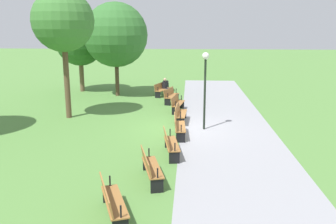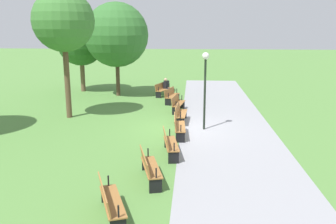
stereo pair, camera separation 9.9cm
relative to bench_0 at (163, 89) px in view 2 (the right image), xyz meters
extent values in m
plane|color=#54843D|center=(8.18, 1.54, -0.48)|extent=(120.00, 120.00, 0.00)
cube|color=#939399|center=(8.18, 3.65, -0.47)|extent=(31.04, 4.29, 0.01)
cube|color=#996633|center=(0.02, 0.07, -0.03)|extent=(1.89, 1.06, 0.04)
cube|color=#996633|center=(-0.05, -0.12, 0.21)|extent=(1.77, 0.75, 0.40)
cube|color=black|center=(-0.79, 0.37, -0.26)|extent=(0.19, 0.37, 0.43)
cylinder|color=black|center=(-0.78, 0.39, 0.13)|extent=(0.06, 0.06, 0.30)
cube|color=black|center=(0.84, -0.24, -0.26)|extent=(0.19, 0.37, 0.43)
cylinder|color=black|center=(0.84, -0.22, 0.13)|extent=(0.06, 0.06, 0.30)
cube|color=#996633|center=(2.29, 0.78, -0.03)|extent=(1.90, 0.89, 0.04)
cube|color=#996633|center=(2.24, 0.59, 0.21)|extent=(1.82, 0.57, 0.40)
cube|color=black|center=(1.45, 1.00, -0.26)|extent=(0.15, 0.38, 0.43)
cylinder|color=black|center=(1.46, 1.02, 0.13)|extent=(0.05, 0.05, 0.30)
cube|color=black|center=(3.13, 0.56, -0.26)|extent=(0.15, 0.38, 0.43)
cylinder|color=black|center=(3.14, 0.58, 0.13)|extent=(0.05, 0.05, 0.30)
cube|color=#996633|center=(4.62, 1.27, -0.03)|extent=(1.90, 0.72, 0.04)
cube|color=#996633|center=(4.59, 1.07, 0.21)|extent=(1.85, 0.39, 0.40)
cube|color=black|center=(3.76, 1.40, -0.26)|extent=(0.12, 0.38, 0.43)
cylinder|color=black|center=(3.77, 1.42, 0.13)|extent=(0.05, 0.05, 0.30)
cube|color=black|center=(5.48, 1.13, -0.26)|extent=(0.12, 0.38, 0.43)
cylinder|color=black|center=(5.48, 1.15, 0.13)|extent=(0.05, 0.05, 0.30)
cube|color=#996633|center=(6.99, 1.51, -0.03)|extent=(1.87, 0.53, 0.04)
cube|color=#996633|center=(6.98, 1.31, 0.21)|extent=(1.86, 0.20, 0.40)
cube|color=black|center=(6.12, 1.55, -0.26)|extent=(0.08, 0.38, 0.43)
cylinder|color=black|center=(6.12, 1.57, 0.13)|extent=(0.05, 0.05, 0.30)
cube|color=black|center=(7.85, 1.46, -0.26)|extent=(0.08, 0.38, 0.43)
cylinder|color=black|center=(7.85, 1.48, 0.13)|extent=(0.05, 0.05, 0.30)
cube|color=#996633|center=(9.37, 1.51, -0.03)|extent=(1.87, 0.53, 0.04)
cube|color=#996633|center=(9.38, 1.31, 0.21)|extent=(1.86, 0.20, 0.40)
cube|color=black|center=(8.50, 1.46, -0.26)|extent=(0.08, 0.38, 0.43)
cylinder|color=black|center=(8.50, 1.48, 0.13)|extent=(0.05, 0.05, 0.30)
cube|color=black|center=(10.23, 1.55, -0.26)|extent=(0.08, 0.38, 0.43)
cylinder|color=black|center=(10.23, 1.57, 0.13)|extent=(0.05, 0.05, 0.30)
cube|color=#996633|center=(11.73, 1.27, -0.03)|extent=(1.90, 0.72, 0.04)
cube|color=#996633|center=(11.76, 1.07, 0.21)|extent=(1.85, 0.39, 0.40)
cube|color=black|center=(10.88, 1.13, -0.26)|extent=(0.12, 0.38, 0.43)
cylinder|color=black|center=(10.87, 1.15, 0.13)|extent=(0.05, 0.05, 0.30)
cube|color=black|center=(12.59, 1.40, -0.26)|extent=(0.12, 0.38, 0.43)
cylinder|color=black|center=(12.59, 1.42, 0.13)|extent=(0.05, 0.05, 0.30)
cube|color=#996633|center=(14.06, 0.78, -0.03)|extent=(1.90, 0.89, 0.04)
cube|color=#996633|center=(14.11, 0.59, 0.21)|extent=(1.82, 0.57, 0.40)
cube|color=black|center=(13.22, 0.56, -0.26)|extent=(0.15, 0.38, 0.43)
cylinder|color=black|center=(13.22, 0.58, 0.13)|extent=(0.05, 0.05, 0.30)
cube|color=black|center=(14.90, 1.00, -0.26)|extent=(0.15, 0.38, 0.43)
cylinder|color=black|center=(14.90, 1.02, 0.13)|extent=(0.05, 0.05, 0.30)
cube|color=#996633|center=(16.33, 0.07, -0.03)|extent=(1.89, 1.06, 0.04)
cube|color=#996633|center=(16.40, -0.12, 0.21)|extent=(1.77, 0.75, 0.40)
cube|color=black|center=(15.52, -0.24, -0.26)|extent=(0.19, 0.37, 0.43)
cylinder|color=black|center=(15.51, -0.22, 0.13)|extent=(0.06, 0.06, 0.30)
cylinder|color=black|center=(17.14, 0.39, 0.13)|extent=(0.06, 0.06, 0.30)
cube|color=black|center=(-0.26, 0.15, 0.22)|extent=(0.37, 0.30, 0.50)
sphere|color=tan|center=(-0.26, 0.17, 0.61)|extent=(0.22, 0.22, 0.22)
cylinder|color=#23232D|center=(-0.28, 0.35, -0.05)|extent=(0.25, 0.38, 0.13)
cylinder|color=#23232D|center=(-0.22, 0.52, -0.26)|extent=(0.14, 0.14, 0.43)
cylinder|color=#23232D|center=(-0.12, 0.29, -0.05)|extent=(0.25, 0.38, 0.13)
cylinder|color=#23232D|center=(-0.05, 0.46, -0.26)|extent=(0.14, 0.14, 0.43)
cylinder|color=brown|center=(6.37, -4.44, 1.50)|extent=(0.28, 0.28, 3.95)
sphere|color=#3D7533|center=(6.37, -4.44, 4.48)|extent=(3.09, 3.09, 3.09)
cylinder|color=brown|center=(-1.41, -6.03, 0.77)|extent=(0.32, 0.32, 2.49)
sphere|color=#285B23|center=(-1.41, -6.03, 3.13)|extent=(3.43, 3.43, 3.43)
cylinder|color=#4C3828|center=(0.15, -3.09, 0.89)|extent=(0.27, 0.27, 2.73)
sphere|color=#336B2D|center=(0.15, -3.09, 3.65)|extent=(4.30, 4.30, 4.30)
cylinder|color=black|center=(8.18, 2.59, 1.15)|extent=(0.10, 0.10, 3.26)
sphere|color=white|center=(8.18, 2.59, 2.92)|extent=(0.32, 0.32, 0.32)
cylinder|color=black|center=(-1.74, 0.12, -0.08)|extent=(0.42, 0.42, 0.79)
camera|label=1|loc=(24.46, 1.91, 4.22)|focal=38.56mm
camera|label=2|loc=(24.45, 2.01, 4.22)|focal=38.56mm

